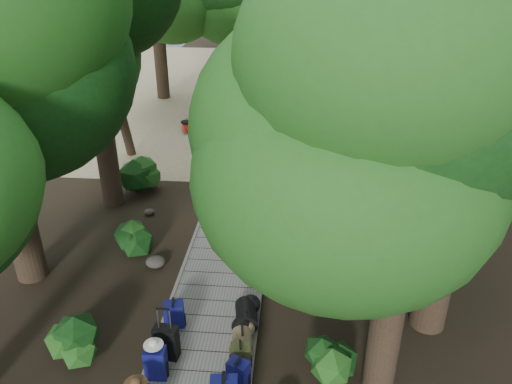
# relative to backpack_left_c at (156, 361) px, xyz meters

# --- Properties ---
(ground) EXTENTS (120.00, 120.00, 0.00)m
(ground) POSITION_rel_backpack_left_c_xyz_m (0.71, 3.17, -0.47)
(ground) COLOR black
(ground) RESTS_ON ground
(sand_beach) EXTENTS (40.00, 22.00, 0.02)m
(sand_beach) POSITION_rel_backpack_left_c_xyz_m (0.71, 19.17, -0.46)
(sand_beach) COLOR tan
(sand_beach) RESTS_ON ground
(boardwalk) EXTENTS (2.00, 12.00, 0.12)m
(boardwalk) POSITION_rel_backpack_left_c_xyz_m (0.71, 4.17, -0.41)
(boardwalk) COLOR gray
(boardwalk) RESTS_ON ground
(backpack_left_c) EXTENTS (0.39, 0.28, 0.70)m
(backpack_left_c) POSITION_rel_backpack_left_c_xyz_m (0.00, 0.00, 0.00)
(backpack_left_c) COLOR navy
(backpack_left_c) RESTS_ON boardwalk
(backpack_left_d) EXTENTS (0.45, 0.36, 0.61)m
(backpack_left_d) POSITION_rel_backpack_left_c_xyz_m (0.01, 1.34, -0.05)
(backpack_left_d) COLOR navy
(backpack_left_d) RESTS_ON boardwalk
(backpack_right_c) EXTENTS (0.43, 0.38, 0.61)m
(backpack_right_c) POSITION_rel_backpack_left_c_xyz_m (1.49, -0.09, -0.04)
(backpack_right_c) COLOR navy
(backpack_right_c) RESTS_ON boardwalk
(backpack_right_d) EXTENTS (0.40, 0.31, 0.55)m
(backpack_right_d) POSITION_rel_backpack_left_c_xyz_m (1.48, 0.35, -0.08)
(backpack_right_d) COLOR #3A441F
(backpack_right_d) RESTS_ON boardwalk
(duffel_right_khaki) EXTENTS (0.46, 0.61, 0.37)m
(duffel_right_khaki) POSITION_rel_backpack_left_c_xyz_m (1.45, 0.88, -0.17)
(duffel_right_khaki) COLOR olive
(duffel_right_khaki) RESTS_ON boardwalk
(duffel_right_black) EXTENTS (0.54, 0.75, 0.43)m
(duffel_right_black) POSITION_rel_backpack_left_c_xyz_m (1.46, 1.50, -0.14)
(duffel_right_black) COLOR black
(duffel_right_black) RESTS_ON boardwalk
(suitcase_on_boardwalk) EXTENTS (0.48, 0.30, 0.69)m
(suitcase_on_boardwalk) POSITION_rel_backpack_left_c_xyz_m (0.07, 0.48, -0.01)
(suitcase_on_boardwalk) COLOR black
(suitcase_on_boardwalk) RESTS_ON boardwalk
(lone_suitcase_on_sand) EXTENTS (0.47, 0.28, 0.72)m
(lone_suitcase_on_sand) POSITION_rel_backpack_left_c_xyz_m (1.11, 11.13, -0.09)
(lone_suitcase_on_sand) COLOR black
(lone_suitcase_on_sand) RESTS_ON sand_beach
(hat_brown) EXTENTS (0.39, 0.39, 0.12)m
(hat_brown) POSITION_rel_backpack_left_c_xyz_m (-0.08, -0.80, 0.37)
(hat_brown) COLOR #51351E
(hat_brown) RESTS_ON backpack_left_b
(hat_white) EXTENTS (0.35, 0.35, 0.12)m
(hat_white) POSITION_rel_backpack_left_c_xyz_m (-0.02, 0.04, 0.41)
(hat_white) COLOR silver
(hat_white) RESTS_ON backpack_left_c
(kayak) EXTENTS (1.23, 3.67, 0.36)m
(kayak) POSITION_rel_backpack_left_c_xyz_m (-2.27, 13.30, -0.27)
(kayak) COLOR #A61A0E
(kayak) RESTS_ON sand_beach
(sun_lounger) EXTENTS (0.94, 1.86, 0.57)m
(sun_lounger) POSITION_rel_backpack_left_c_xyz_m (4.46, 12.56, -0.16)
(sun_lounger) COLOR silver
(sun_lounger) RESTS_ON sand_beach
(tree_right_a) EXTENTS (4.67, 4.67, 7.78)m
(tree_right_a) POSITION_rel_backpack_left_c_xyz_m (3.95, 0.21, 3.42)
(tree_right_a) COLOR black
(tree_right_a) RESTS_ON ground
(tree_right_b) EXTENTS (5.65, 5.65, 10.09)m
(tree_right_b) POSITION_rel_backpack_left_c_xyz_m (5.19, 1.97, 4.58)
(tree_right_b) COLOR black
(tree_right_b) RESTS_ON ground
(tree_right_c) EXTENTS (5.22, 5.22, 9.04)m
(tree_right_c) POSITION_rel_backpack_left_c_xyz_m (4.13, 5.25, 4.05)
(tree_right_c) COLOR black
(tree_right_c) RESTS_ON ground
(tree_right_e) EXTENTS (5.28, 5.28, 9.50)m
(tree_right_e) POSITION_rel_backpack_left_c_xyz_m (4.52, 9.68, 4.28)
(tree_right_e) COLOR black
(tree_right_e) RESTS_ON ground
(tree_right_f) EXTENTS (5.85, 5.85, 10.45)m
(tree_right_f) POSITION_rel_backpack_left_c_xyz_m (7.27, 12.79, 4.76)
(tree_right_f) COLOR black
(tree_right_f) RESTS_ON ground
(tree_left_c) EXTENTS (4.91, 4.91, 8.55)m
(tree_left_c) POSITION_rel_backpack_left_c_xyz_m (-3.11, 6.57, 3.80)
(tree_left_c) COLOR black
(tree_left_c) RESTS_ON ground
(tree_back_a) EXTENTS (4.69, 4.69, 8.11)m
(tree_back_a) POSITION_rel_backpack_left_c_xyz_m (-0.78, 17.93, 3.58)
(tree_back_a) COLOR black
(tree_back_a) RESTS_ON ground
(tree_back_c) EXTENTS (4.73, 4.73, 8.52)m
(tree_back_c) POSITION_rel_backpack_left_c_xyz_m (5.42, 18.89, 3.79)
(tree_back_c) COLOR black
(tree_back_c) RESTS_ON ground
(tree_back_d) EXTENTS (5.28, 5.28, 8.80)m
(tree_back_d) POSITION_rel_backpack_left_c_xyz_m (-4.36, 17.59, 3.93)
(tree_back_d) COLOR black
(tree_back_d) RESTS_ON ground
(palm_right_a) EXTENTS (3.92, 3.92, 6.69)m
(palm_right_a) POSITION_rel_backpack_left_c_xyz_m (3.68, 8.75, 2.87)
(palm_right_a) COLOR #11380F
(palm_right_a) RESTS_ON ground
(palm_right_b) EXTENTS (4.75, 4.75, 9.18)m
(palm_right_b) POSITION_rel_backpack_left_c_xyz_m (5.26, 14.64, 4.12)
(palm_right_b) COLOR #11380F
(palm_right_b) RESTS_ON ground
(palm_right_c) EXTENTS (4.32, 4.32, 6.88)m
(palm_right_c) POSITION_rel_backpack_left_c_xyz_m (3.32, 14.98, 2.97)
(palm_right_c) COLOR #11380F
(palm_right_c) RESTS_ON ground
(palm_left_a) EXTENTS (4.51, 4.51, 7.18)m
(palm_left_a) POSITION_rel_backpack_left_c_xyz_m (-3.98, 10.23, 3.12)
(palm_left_a) COLOR #11380F
(palm_left_a) RESTS_ON ground
(rock_left_b) EXTENTS (0.40, 0.36, 0.22)m
(rock_left_b) POSITION_rel_backpack_left_c_xyz_m (-1.98, 1.18, -0.36)
(rock_left_b) COLOR #4C473F
(rock_left_b) RESTS_ON ground
(rock_left_c) EXTENTS (0.48, 0.43, 0.26)m
(rock_left_c) POSITION_rel_backpack_left_c_xyz_m (-0.97, 3.46, -0.34)
(rock_left_c) COLOR #4C473F
(rock_left_c) RESTS_ON ground
(rock_left_d) EXTENTS (0.30, 0.27, 0.16)m
(rock_left_d) POSITION_rel_backpack_left_c_xyz_m (-1.83, 5.96, -0.39)
(rock_left_d) COLOR #4C473F
(rock_left_d) RESTS_ON ground
(rock_right_b) EXTENTS (0.52, 0.47, 0.29)m
(rock_right_b) POSITION_rel_backpack_left_c_xyz_m (2.85, 2.47, -0.33)
(rock_right_b) COLOR #4C473F
(rock_right_b) RESTS_ON ground
(rock_right_c) EXTENTS (0.32, 0.29, 0.18)m
(rock_right_c) POSITION_rel_backpack_left_c_xyz_m (2.45, 4.46, -0.38)
(rock_right_c) COLOR #4C473F
(rock_right_c) RESTS_ON ground
(shrub_left_a) EXTENTS (1.01, 1.01, 0.91)m
(shrub_left_a) POSITION_rel_backpack_left_c_xyz_m (-1.66, 0.24, -0.02)
(shrub_left_a) COLOR #215419
(shrub_left_a) RESTS_ON ground
(shrub_left_b) EXTENTS (0.95, 0.95, 0.86)m
(shrub_left_b) POSITION_rel_backpack_left_c_xyz_m (-1.59, 4.04, -0.04)
(shrub_left_b) COLOR #215419
(shrub_left_b) RESTS_ON ground
(shrub_left_c) EXTENTS (1.26, 1.26, 1.13)m
(shrub_left_c) POSITION_rel_backpack_left_c_xyz_m (-2.49, 7.46, 0.10)
(shrub_left_c) COLOR #215419
(shrub_left_c) RESTS_ON ground
(shrub_right_a) EXTENTS (0.86, 0.86, 0.78)m
(shrub_right_a) POSITION_rel_backpack_left_c_xyz_m (3.11, 0.36, -0.08)
(shrub_right_a) COLOR #215419
(shrub_right_a) RESTS_ON ground
(shrub_right_b) EXTENTS (1.28, 1.28, 1.15)m
(shrub_right_b) POSITION_rel_backpack_left_c_xyz_m (3.33, 5.46, 0.10)
(shrub_right_b) COLOR #215419
(shrub_right_b) RESTS_ON ground
(shrub_right_c) EXTENTS (0.81, 0.81, 0.73)m
(shrub_right_c) POSITION_rel_backpack_left_c_xyz_m (3.08, 8.76, -0.11)
(shrub_right_c) COLOR #215419
(shrub_right_c) RESTS_ON ground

